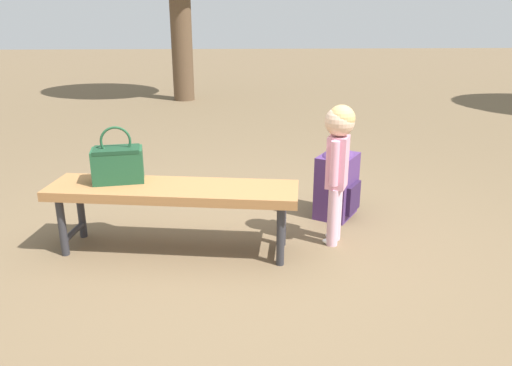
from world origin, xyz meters
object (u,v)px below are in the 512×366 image
at_px(handbag, 118,163).
at_px(child_standing, 338,153).
at_px(backpack_large, 337,181).
at_px(park_bench, 173,194).

relative_size(handbag, child_standing, 0.39).
relative_size(handbag, backpack_large, 0.66).
relative_size(park_bench, handbag, 4.46).
distance_m(park_bench, handbag, 0.42).
bearing_deg(handbag, backpack_large, 15.32).
bearing_deg(handbag, park_bench, -17.42).
distance_m(child_standing, backpack_large, 0.60).
xyz_separation_m(park_bench, backpack_large, (1.18, 0.53, -0.11)).
height_order(child_standing, backpack_large, child_standing).
relative_size(child_standing, backpack_large, 1.70).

